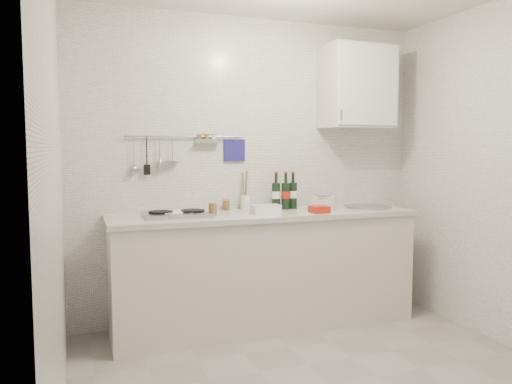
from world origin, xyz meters
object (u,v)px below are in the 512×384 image
at_px(plate_stack_hob, 167,214).
at_px(plate_stack_sink, 322,203).
at_px(wall_cabinet, 357,87).
at_px(wine_bottles, 285,191).
at_px(utensil_crock, 245,200).

height_order(plate_stack_hob, plate_stack_sink, plate_stack_sink).
relative_size(wall_cabinet, plate_stack_hob, 2.51).
distance_m(wine_bottles, utensil_crock, 0.34).
xyz_separation_m(plate_stack_sink, utensil_crock, (-0.60, 0.23, 0.02)).
bearing_deg(wine_bottles, plate_stack_sink, -25.72).
height_order(plate_stack_hob, wine_bottles, wine_bottles).
relative_size(plate_stack_sink, wine_bottles, 0.86).
distance_m(plate_stack_hob, utensil_crock, 0.72).
xyz_separation_m(wall_cabinet, plate_stack_sink, (-0.39, -0.11, -0.98)).
relative_size(plate_stack_sink, utensil_crock, 0.82).
bearing_deg(utensil_crock, plate_stack_sink, -20.85).
height_order(wall_cabinet, wine_bottles, wall_cabinet).
distance_m(plate_stack_hob, plate_stack_sink, 1.29).
relative_size(plate_stack_hob, utensil_crock, 0.86).
bearing_deg(plate_stack_sink, utensil_crock, 159.15).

